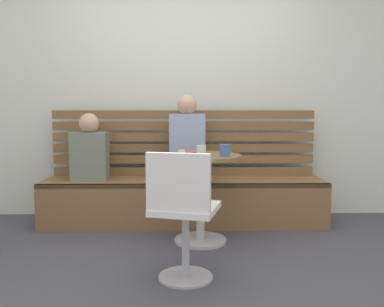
{
  "coord_description": "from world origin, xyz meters",
  "views": [
    {
      "loc": [
        0.02,
        -2.66,
        1.1
      ],
      "look_at": [
        0.07,
        0.66,
        0.75
      ],
      "focal_mm": 37.75,
      "sensor_mm": 36.0,
      "label": 1
    }
  ],
  "objects_px": {
    "cup_mug_blue": "(225,150)",
    "booth_bench": "(184,202)",
    "cup_glass_short": "(201,150)",
    "cup_espresso_small": "(181,153)",
    "plate_small": "(189,152)",
    "person_adult": "(187,141)",
    "person_child_left": "(90,151)",
    "white_chair": "(183,212)",
    "cafe_table": "(200,181)",
    "phone_on_table": "(170,154)"
  },
  "relations": [
    {
      "from": "cup_espresso_small",
      "to": "white_chair",
      "type": "bearing_deg",
      "value": -88.72
    },
    {
      "from": "person_adult",
      "to": "person_child_left",
      "type": "bearing_deg",
      "value": -178.65
    },
    {
      "from": "cup_glass_short",
      "to": "booth_bench",
      "type": "bearing_deg",
      "value": 105.23
    },
    {
      "from": "booth_bench",
      "to": "cup_mug_blue",
      "type": "distance_m",
      "value": 0.93
    },
    {
      "from": "person_adult",
      "to": "cup_glass_short",
      "type": "xyz_separation_m",
      "value": [
        0.11,
        -0.57,
        -0.03
      ]
    },
    {
      "from": "cup_glass_short",
      "to": "plate_small",
      "type": "height_order",
      "value": "cup_glass_short"
    },
    {
      "from": "booth_bench",
      "to": "white_chair",
      "type": "relative_size",
      "value": 3.18
    },
    {
      "from": "person_child_left",
      "to": "person_adult",
      "type": "bearing_deg",
      "value": 1.35
    },
    {
      "from": "cafe_table",
      "to": "phone_on_table",
      "type": "xyz_separation_m",
      "value": [
        -0.26,
        -0.01,
        0.23
      ]
    },
    {
      "from": "cup_mug_blue",
      "to": "phone_on_table",
      "type": "distance_m",
      "value": 0.46
    },
    {
      "from": "person_adult",
      "to": "white_chair",
      "type": "bearing_deg",
      "value": -91.4
    },
    {
      "from": "cup_mug_blue",
      "to": "booth_bench",
      "type": "bearing_deg",
      "value": 116.9
    },
    {
      "from": "booth_bench",
      "to": "cafe_table",
      "type": "height_order",
      "value": "cafe_table"
    },
    {
      "from": "cup_espresso_small",
      "to": "booth_bench",
      "type": "bearing_deg",
      "value": 88.76
    },
    {
      "from": "cafe_table",
      "to": "plate_small",
      "type": "distance_m",
      "value": 0.32
    },
    {
      "from": "cafe_table",
      "to": "person_adult",
      "type": "xyz_separation_m",
      "value": [
        -0.11,
        0.56,
        0.29
      ]
    },
    {
      "from": "person_child_left",
      "to": "phone_on_table",
      "type": "relative_size",
      "value": 4.57
    },
    {
      "from": "white_chair",
      "to": "cup_mug_blue",
      "type": "height_order",
      "value": "white_chair"
    },
    {
      "from": "cup_glass_short",
      "to": "cup_espresso_small",
      "type": "bearing_deg",
      "value": -138.02
    },
    {
      "from": "cafe_table",
      "to": "person_child_left",
      "type": "relative_size",
      "value": 1.16
    },
    {
      "from": "phone_on_table",
      "to": "booth_bench",
      "type": "bearing_deg",
      "value": -43.05
    },
    {
      "from": "phone_on_table",
      "to": "cup_glass_short",
      "type": "bearing_deg",
      "value": -120.96
    },
    {
      "from": "cup_glass_short",
      "to": "cup_mug_blue",
      "type": "relative_size",
      "value": 0.84
    },
    {
      "from": "cup_mug_blue",
      "to": "plate_small",
      "type": "distance_m",
      "value": 0.43
    },
    {
      "from": "person_child_left",
      "to": "plate_small",
      "type": "height_order",
      "value": "person_child_left"
    },
    {
      "from": "cup_glass_short",
      "to": "plate_small",
      "type": "relative_size",
      "value": 0.47
    },
    {
      "from": "booth_bench",
      "to": "person_adult",
      "type": "height_order",
      "value": "person_adult"
    },
    {
      "from": "person_adult",
      "to": "cup_glass_short",
      "type": "relative_size",
      "value": 10.18
    },
    {
      "from": "white_chair",
      "to": "cup_espresso_small",
      "type": "height_order",
      "value": "white_chair"
    },
    {
      "from": "booth_bench",
      "to": "cafe_table",
      "type": "bearing_deg",
      "value": -75.24
    },
    {
      "from": "cup_espresso_small",
      "to": "plate_small",
      "type": "xyz_separation_m",
      "value": [
        0.06,
        0.35,
        -0.02
      ]
    },
    {
      "from": "person_child_left",
      "to": "plate_small",
      "type": "distance_m",
      "value": 1.01
    },
    {
      "from": "cafe_table",
      "to": "cup_mug_blue",
      "type": "bearing_deg",
      "value": -31.66
    },
    {
      "from": "person_adult",
      "to": "cup_mug_blue",
      "type": "relative_size",
      "value": 8.58
    },
    {
      "from": "white_chair",
      "to": "person_adult",
      "type": "relative_size",
      "value": 1.04
    },
    {
      "from": "person_child_left",
      "to": "phone_on_table",
      "type": "distance_m",
      "value": 0.96
    },
    {
      "from": "white_chair",
      "to": "person_child_left",
      "type": "bearing_deg",
      "value": 123.65
    },
    {
      "from": "booth_bench",
      "to": "cup_glass_short",
      "type": "distance_m",
      "value": 0.79
    },
    {
      "from": "booth_bench",
      "to": "cafe_table",
      "type": "relative_size",
      "value": 3.65
    },
    {
      "from": "booth_bench",
      "to": "cup_glass_short",
      "type": "height_order",
      "value": "cup_glass_short"
    },
    {
      "from": "person_adult",
      "to": "cup_mug_blue",
      "type": "distance_m",
      "value": 0.74
    },
    {
      "from": "booth_bench",
      "to": "white_chair",
      "type": "bearing_deg",
      "value": -90.01
    },
    {
      "from": "person_adult",
      "to": "plate_small",
      "type": "relative_size",
      "value": 4.79
    },
    {
      "from": "person_adult",
      "to": "cup_mug_blue",
      "type": "xyz_separation_m",
      "value": [
        0.3,
        -0.68,
        -0.02
      ]
    },
    {
      "from": "cup_espresso_small",
      "to": "cup_mug_blue",
      "type": "bearing_deg",
      "value": 5.39
    },
    {
      "from": "cafe_table",
      "to": "white_chair",
      "type": "height_order",
      "value": "white_chair"
    },
    {
      "from": "person_adult",
      "to": "person_child_left",
      "type": "height_order",
      "value": "person_adult"
    },
    {
      "from": "white_chair",
      "to": "phone_on_table",
      "type": "distance_m",
      "value": 0.86
    },
    {
      "from": "white_chair",
      "to": "cup_mug_blue",
      "type": "relative_size",
      "value": 8.95
    },
    {
      "from": "person_adult",
      "to": "cup_espresso_small",
      "type": "height_order",
      "value": "person_adult"
    }
  ]
}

